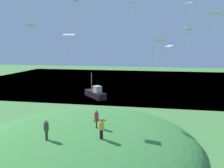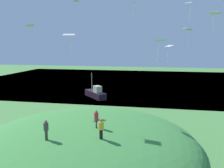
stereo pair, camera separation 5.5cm
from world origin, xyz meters
TOP-DOWN VIEW (x-y plane):
  - ground_plane at (0.00, 0.00)m, footprint 160.00×160.00m
  - lake_water at (-34.71, 0.00)m, footprint 57.44×80.00m
  - grass_hill at (10.57, 3.97)m, footprint 24.41×22.72m
  - boat_on_lake at (-11.96, -0.94)m, footprint 5.82×5.33m
  - person_watching_kites at (11.94, 5.51)m, footprint 0.47×0.47m
  - person_near_shore at (15.13, 2.14)m, footprint 0.55×0.55m
  - person_with_child at (14.15, 6.49)m, footprint 0.63×0.63m
  - kite_0 at (-1.05, 7.32)m, footprint 1.19×1.08m
  - kite_3 at (6.57, 11.90)m, footprint 1.04×0.99m
  - kite_8 at (4.21, 13.89)m, footprint 0.78×0.91m
  - kite_9 at (7.02, 16.05)m, footprint 1.08×1.23m
  - kite_10 at (6.33, -3.71)m, footprint 1.28×0.98m
  - kite_11 at (3.06, 10.56)m, footprint 1.02×0.82m
  - kite_12 at (5.03, 11.03)m, footprint 0.84×1.18m
  - kite_13 at (8.59, 13.54)m, footprint 1.18×0.98m
  - kite_14 at (3.28, 0.84)m, footprint 0.97×0.70m
  - kite_15 at (9.87, 2.31)m, footprint 1.01×1.28m

SIDE VIEW (x-z plane):
  - lake_water at x=-34.71m, z-range -0.40..0.00m
  - ground_plane at x=0.00m, z-range 0.00..0.00m
  - grass_hill at x=10.57m, z-range -2.56..2.56m
  - boat_on_lake at x=-11.96m, z-range -1.55..3.12m
  - person_near_shore at x=15.13m, z-range 2.55..4.24m
  - person_with_child at x=14.15m, z-range 2.58..4.26m
  - person_watching_kites at x=11.94m, z-range 2.73..4.39m
  - kite_3 at x=6.57m, z-range 8.86..10.69m
  - kite_11 at x=3.06m, z-range 8.81..10.85m
  - kite_12 at x=5.03m, z-range 9.81..11.11m
  - kite_15 at x=9.87m, z-range 9.95..11.86m
  - kite_13 at x=8.59m, z-range 10.52..12.21m
  - kite_10 at x=6.33m, z-range 11.39..12.92m
  - kite_9 at x=7.02m, z-range 11.93..13.91m
  - kite_8 at x=4.21m, z-range 13.28..15.34m
  - kite_14 at x=3.28m, z-range 14.32..15.98m
  - kite_0 at x=-1.05m, z-range 14.53..16.31m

